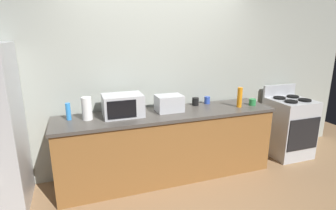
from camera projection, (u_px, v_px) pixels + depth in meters
name	position (u px, v px, depth m)	size (l,w,h in m)	color
ground_plane	(179.00, 191.00, 3.32)	(8.00, 8.00, 0.00)	#93704C
back_wall	(158.00, 73.00, 3.69)	(6.40, 0.10, 2.70)	#9EA399
counter_run	(168.00, 145.00, 3.56)	(2.84, 0.64, 0.90)	brown
stove_range	(288.00, 127.00, 4.20)	(0.60, 0.61, 1.08)	#B7BABF
microwave	(123.00, 105.00, 3.27)	(0.48, 0.35, 0.27)	#B7BABF
toaster_oven	(169.00, 103.00, 3.48)	(0.34, 0.26, 0.21)	#B7BABF
paper_towel_roll	(87.00, 109.00, 3.13)	(0.12, 0.12, 0.27)	white
bottle_dish_soap	(240.00, 97.00, 3.65)	(0.07, 0.07, 0.27)	orange
bottle_spray_cleaner	(68.00, 111.00, 3.13)	(0.06, 0.06, 0.20)	#338CE5
mug_blue	(207.00, 100.00, 3.85)	(0.08, 0.08, 0.10)	#2D4CB2
mug_green	(252.00, 102.00, 3.77)	(0.10, 0.10, 0.09)	#2D8C47
mug_black	(195.00, 102.00, 3.76)	(0.09, 0.09, 0.11)	black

